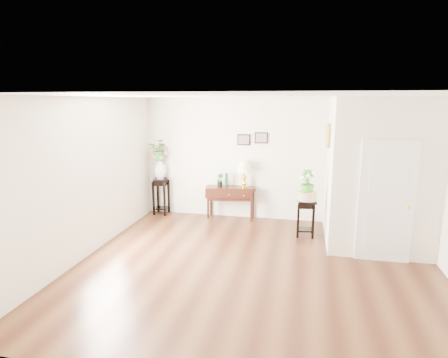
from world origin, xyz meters
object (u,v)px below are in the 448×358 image
(console_table, at_px, (231,203))
(plant_stand_b, at_px, (306,218))
(table_lamp, at_px, (244,173))
(plant_stand_a, at_px, (161,196))

(console_table, height_order, plant_stand_b, console_table)
(plant_stand_b, bearing_deg, table_lamp, 149.47)
(console_table, bearing_deg, plant_stand_b, -35.26)
(console_table, relative_size, plant_stand_a, 1.30)
(plant_stand_a, bearing_deg, plant_stand_b, -13.50)
(console_table, xyz_separation_m, plant_stand_a, (-1.73, 0.00, 0.06))
(table_lamp, bearing_deg, plant_stand_a, 180.00)
(table_lamp, bearing_deg, plant_stand_b, -30.53)
(plant_stand_b, bearing_deg, plant_stand_a, 166.50)
(plant_stand_a, height_order, plant_stand_b, plant_stand_a)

